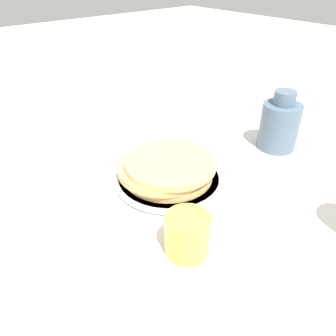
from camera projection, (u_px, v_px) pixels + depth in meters
The scene contains 5 objects.
ground_plane at pixel (160, 175), 0.69m from camera, with size 4.00×4.00×0.00m, color silver.
plate at pixel (168, 179), 0.67m from camera, with size 0.22×0.22×0.01m.
pancake_stack at pixel (167, 168), 0.66m from camera, with size 0.19×0.19×0.04m.
juice_glass at pixel (187, 235), 0.50m from camera, with size 0.07×0.07×0.07m.
cream_jug at pixel (279, 124), 0.76m from camera, with size 0.09×0.09×0.14m.
Camera 1 is at (-0.36, -0.45, 0.39)m, focal length 35.00 mm.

